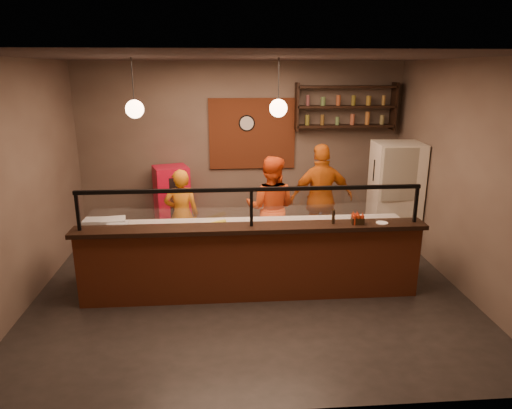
{
  "coord_description": "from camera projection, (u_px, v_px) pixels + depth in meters",
  "views": [
    {
      "loc": [
        -0.37,
        -5.99,
        3.05
      ],
      "look_at": [
        0.11,
        0.3,
        1.18
      ],
      "focal_mm": 32.0,
      "sensor_mm": 36.0,
      "label": 1
    }
  ],
  "objects": [
    {
      "name": "floor",
      "position": [
        250.0,
        288.0,
        6.63
      ],
      "size": [
        6.0,
        6.0,
        0.0
      ],
      "primitive_type": "plane",
      "color": "black",
      "rests_on": "ground"
    },
    {
      "name": "ceiling",
      "position": [
        249.0,
        57.0,
        5.71
      ],
      "size": [
        6.0,
        6.0,
        0.0
      ],
      "primitive_type": "plane",
      "rotation": [
        3.14,
        0.0,
        0.0
      ],
      "color": "#3B302D",
      "rests_on": "wall_back"
    },
    {
      "name": "wall_back",
      "position": [
        241.0,
        150.0,
        8.56
      ],
      "size": [
        6.0,
        0.0,
        6.0
      ],
      "primitive_type": "plane",
      "rotation": [
        1.57,
        0.0,
        0.0
      ],
      "color": "#6E5F51",
      "rests_on": "floor"
    },
    {
      "name": "wall_left",
      "position": [
        21.0,
        185.0,
        5.95
      ],
      "size": [
        0.0,
        5.0,
        5.0
      ],
      "primitive_type": "plane",
      "rotation": [
        1.57,
        0.0,
        1.57
      ],
      "color": "#6E5F51",
      "rests_on": "floor"
    },
    {
      "name": "wall_right",
      "position": [
        463.0,
        177.0,
        6.39
      ],
      "size": [
        0.0,
        5.0,
        5.0
      ],
      "primitive_type": "plane",
      "rotation": [
        1.57,
        0.0,
        -1.57
      ],
      "color": "#6E5F51",
      "rests_on": "floor"
    },
    {
      "name": "wall_front",
      "position": [
        269.0,
        252.0,
        3.78
      ],
      "size": [
        6.0,
        0.0,
        6.0
      ],
      "primitive_type": "plane",
      "rotation": [
        -1.57,
        0.0,
        0.0
      ],
      "color": "#6E5F51",
      "rests_on": "floor"
    },
    {
      "name": "brick_patch",
      "position": [
        252.0,
        134.0,
        8.46
      ],
      "size": [
        1.6,
        0.04,
        1.3
      ],
      "primitive_type": "cube",
      "color": "#954120",
      "rests_on": "wall_back"
    },
    {
      "name": "service_counter",
      "position": [
        252.0,
        265.0,
        6.2
      ],
      "size": [
        4.6,
        0.25,
        1.0
      ],
      "primitive_type": "cube",
      "color": "#954120",
      "rests_on": "floor"
    },
    {
      "name": "counter_ledge",
      "position": [
        251.0,
        228.0,
        6.05
      ],
      "size": [
        4.7,
        0.37,
        0.06
      ],
      "primitive_type": "cube",
      "color": "black",
      "rests_on": "service_counter"
    },
    {
      "name": "worktop_cabinet",
      "position": [
        249.0,
        255.0,
        6.7
      ],
      "size": [
        4.6,
        0.75,
        0.85
      ],
      "primitive_type": "cube",
      "color": "gray",
      "rests_on": "floor"
    },
    {
      "name": "worktop",
      "position": [
        249.0,
        227.0,
        6.57
      ],
      "size": [
        4.6,
        0.75,
        0.05
      ],
      "primitive_type": "cube",
      "color": "silver",
      "rests_on": "worktop_cabinet"
    },
    {
      "name": "sneeze_guard",
      "position": [
        251.0,
        203.0,
        5.95
      ],
      "size": [
        4.5,
        0.05,
        0.52
      ],
      "color": "white",
      "rests_on": "counter_ledge"
    },
    {
      "name": "wall_shelving",
      "position": [
        346.0,
        107.0,
        8.3
      ],
      "size": [
        1.84,
        0.28,
        0.85
      ],
      "color": "black",
      "rests_on": "wall_back"
    },
    {
      "name": "wall_clock",
      "position": [
        247.0,
        123.0,
        8.39
      ],
      "size": [
        0.3,
        0.04,
        0.3
      ],
      "primitive_type": "cylinder",
      "rotation": [
        1.57,
        0.0,
        0.0
      ],
      "color": "black",
      "rests_on": "wall_back"
    },
    {
      "name": "pendant_left",
      "position": [
        135.0,
        109.0,
        5.98
      ],
      "size": [
        0.24,
        0.24,
        0.77
      ],
      "color": "black",
      "rests_on": "ceiling"
    },
    {
      "name": "pendant_right",
      "position": [
        278.0,
        108.0,
        6.12
      ],
      "size": [
        0.24,
        0.24,
        0.77
      ],
      "color": "black",
      "rests_on": "ceiling"
    },
    {
      "name": "cook_left",
      "position": [
        182.0,
        215.0,
        7.46
      ],
      "size": [
        0.58,
        0.4,
        1.53
      ],
      "primitive_type": "imported",
      "rotation": [
        0.0,
        0.0,
        3.2
      ],
      "color": "orange",
      "rests_on": "floor"
    },
    {
      "name": "cook_mid",
      "position": [
        271.0,
        208.0,
        7.48
      ],
      "size": [
        0.98,
        0.85,
        1.73
      ],
      "primitive_type": "imported",
      "rotation": [
        0.0,
        0.0,
        2.87
      ],
      "color": "#E34C15",
      "rests_on": "floor"
    },
    {
      "name": "cook_right",
      "position": [
        321.0,
        199.0,
        7.73
      ],
      "size": [
        1.14,
        0.57,
        1.88
      ],
      "primitive_type": "imported",
      "rotation": [
        0.0,
        0.0,
        3.24
      ],
      "color": "#C85E12",
      "rests_on": "floor"
    },
    {
      "name": "fridge",
      "position": [
        394.0,
        196.0,
        7.9
      ],
      "size": [
        0.83,
        0.78,
        1.87
      ],
      "primitive_type": "cube",
      "rotation": [
        0.0,
        0.0,
        -0.07
      ],
      "color": "beige",
      "rests_on": "floor"
    },
    {
      "name": "red_cooler",
      "position": [
        172.0,
        203.0,
        8.39
      ],
      "size": [
        0.72,
        0.69,
        1.37
      ],
      "primitive_type": "cube",
      "rotation": [
        0.0,
        0.0,
        0.31
      ],
      "color": "red",
      "rests_on": "floor"
    },
    {
      "name": "pizza_dough",
      "position": [
        214.0,
        224.0,
        6.57
      ],
      "size": [
        0.56,
        0.56,
        0.01
      ],
      "primitive_type": "cylinder",
      "rotation": [
        0.0,
        0.0,
        -0.3
      ],
      "color": "beige",
      "rests_on": "worktop"
    },
    {
      "name": "prep_tub_a",
      "position": [
        114.0,
        224.0,
        6.35
      ],
      "size": [
        0.37,
        0.31,
        0.16
      ],
      "primitive_type": "cube",
      "rotation": [
        0.0,
        0.0,
        0.18
      ],
      "color": "silver",
      "rests_on": "worktop"
    },
    {
      "name": "prep_tub_b",
      "position": [
        95.0,
        224.0,
        6.35
      ],
      "size": [
        0.31,
        0.25,
        0.15
      ],
      "primitive_type": "cube",
      "rotation": [
        0.0,
        0.0,
        0.0
      ],
      "color": "silver",
      "rests_on": "worktop"
    },
    {
      "name": "prep_tub_c",
      "position": [
        118.0,
        228.0,
        6.22
      ],
      "size": [
        0.31,
        0.26,
        0.14
      ],
      "primitive_type": "cube",
      "rotation": [
        0.0,
        0.0,
        0.14
      ],
      "color": "silver",
      "rests_on": "worktop"
    },
    {
      "name": "rolling_pin",
      "position": [
        215.0,
        223.0,
        6.54
      ],
      "size": [
        0.31,
        0.23,
        0.06
      ],
      "primitive_type": "cylinder",
      "rotation": [
        0.0,
        1.57,
        0.59
      ],
      "color": "yellow",
      "rests_on": "worktop"
    },
    {
      "name": "condiment_caddy",
      "position": [
        358.0,
        221.0,
        6.11
      ],
      "size": [
        0.17,
        0.14,
        0.09
      ],
      "primitive_type": "cube",
      "rotation": [
        0.0,
        0.0,
        -0.07
      ],
      "color": "black",
      "rests_on": "counter_ledge"
    },
    {
      "name": "pepper_mill",
      "position": [
        333.0,
        217.0,
        6.11
      ],
      "size": [
        0.05,
        0.05,
        0.19
      ],
      "primitive_type": "cylinder",
      "rotation": [
        0.0,
        0.0,
        -0.28
      ],
      "color": "black",
      "rests_on": "counter_ledge"
    },
    {
      "name": "small_plate",
      "position": [
        382.0,
        223.0,
        6.14
      ],
      "size": [
        0.16,
        0.16,
        0.01
      ],
      "primitive_type": "cylinder",
      "rotation": [
        0.0,
        0.0,
        0.03
      ],
      "color": "white",
      "rests_on": "counter_ledge"
    }
  ]
}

